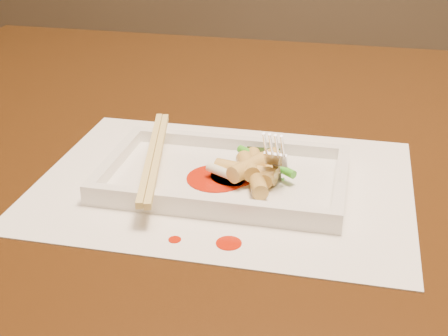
% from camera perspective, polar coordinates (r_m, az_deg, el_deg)
% --- Properties ---
extents(table, '(1.40, 0.90, 0.75)m').
position_cam_1_polar(table, '(0.84, 8.49, -3.52)').
color(table, black).
rests_on(table, ground).
extents(placemat, '(0.40, 0.30, 0.00)m').
position_cam_1_polar(placemat, '(0.68, -0.00, -1.42)').
color(placemat, white).
rests_on(placemat, table).
extents(sauce_splatter_a, '(0.02, 0.02, 0.00)m').
position_cam_1_polar(sauce_splatter_a, '(0.57, 0.44, -6.89)').
color(sauce_splatter_a, '#BB1B05').
rests_on(sauce_splatter_a, placemat).
extents(sauce_splatter_b, '(0.01, 0.01, 0.00)m').
position_cam_1_polar(sauce_splatter_b, '(0.58, -4.53, -6.54)').
color(sauce_splatter_b, '#BB1B05').
rests_on(sauce_splatter_b, placemat).
extents(plate_base, '(0.26, 0.16, 0.01)m').
position_cam_1_polar(plate_base, '(0.67, -0.00, -1.06)').
color(plate_base, white).
rests_on(plate_base, placemat).
extents(plate_rim_far, '(0.26, 0.01, 0.01)m').
position_cam_1_polar(plate_rim_far, '(0.73, 1.25, 2.31)').
color(plate_rim_far, white).
rests_on(plate_rim_far, plate_base).
extents(plate_rim_near, '(0.26, 0.01, 0.01)m').
position_cam_1_polar(plate_rim_near, '(0.61, -1.52, -3.31)').
color(plate_rim_near, white).
rests_on(plate_rim_near, plate_base).
extents(plate_rim_left, '(0.01, 0.14, 0.01)m').
position_cam_1_polar(plate_rim_left, '(0.70, -9.91, 0.76)').
color(plate_rim_left, white).
rests_on(plate_rim_left, plate_base).
extents(plate_rim_right, '(0.01, 0.14, 0.01)m').
position_cam_1_polar(plate_rim_right, '(0.66, 10.63, -1.28)').
color(plate_rim_right, white).
rests_on(plate_rim_right, plate_base).
extents(veg_piece, '(0.04, 0.03, 0.01)m').
position_cam_1_polar(veg_piece, '(0.70, 3.52, 0.97)').
color(veg_piece, black).
rests_on(veg_piece, plate_base).
extents(scallion_white, '(0.04, 0.03, 0.01)m').
position_cam_1_polar(scallion_white, '(0.65, -0.09, -0.39)').
color(scallion_white, '#EAEACC').
rests_on(scallion_white, plate_base).
extents(scallion_green, '(0.07, 0.06, 0.01)m').
position_cam_1_polar(scallion_green, '(0.68, 3.84, 0.62)').
color(scallion_green, green).
rests_on(scallion_green, plate_base).
extents(chopstick_a, '(0.06, 0.22, 0.01)m').
position_cam_1_polar(chopstick_a, '(0.69, -6.71, 1.22)').
color(chopstick_a, '#DCC46E').
rests_on(chopstick_a, plate_rim_near).
extents(chopstick_b, '(0.06, 0.22, 0.01)m').
position_cam_1_polar(chopstick_b, '(0.68, -6.07, 1.16)').
color(chopstick_b, '#DCC46E').
rests_on(chopstick_b, plate_rim_near).
extents(fork, '(0.09, 0.10, 0.14)m').
position_cam_1_polar(fork, '(0.65, 6.42, 5.16)').
color(fork, silver).
rests_on(fork, plate_base).
extents(sauce_blob_0, '(0.06, 0.06, 0.00)m').
position_cam_1_polar(sauce_blob_0, '(0.67, -0.71, -0.95)').
color(sauce_blob_0, '#BB1B05').
rests_on(sauce_blob_0, plate_base).
extents(sauce_blob_1, '(0.05, 0.05, 0.00)m').
position_cam_1_polar(sauce_blob_1, '(0.67, 0.83, -0.75)').
color(sauce_blob_1, '#BB1B05').
rests_on(sauce_blob_1, plate_base).
extents(rice_cake_0, '(0.04, 0.03, 0.02)m').
position_cam_1_polar(rice_cake_0, '(0.66, 0.88, -0.13)').
color(rice_cake_0, '#D4BB62').
rests_on(rice_cake_0, plate_base).
extents(rice_cake_1, '(0.03, 0.05, 0.02)m').
position_cam_1_polar(rice_cake_1, '(0.68, 2.90, 0.56)').
color(rice_cake_1, '#D4BB62').
rests_on(rice_cake_1, plate_base).
extents(rice_cake_2, '(0.04, 0.05, 0.02)m').
position_cam_1_polar(rice_cake_2, '(0.65, 2.22, 0.05)').
color(rice_cake_2, '#D4BB62').
rests_on(rice_cake_2, plate_base).
extents(rice_cake_3, '(0.03, 0.05, 0.02)m').
position_cam_1_polar(rice_cake_3, '(0.64, 3.10, -1.35)').
color(rice_cake_3, '#D4BB62').
rests_on(rice_cake_3, plate_base).
extents(rice_cake_4, '(0.02, 0.05, 0.02)m').
position_cam_1_polar(rice_cake_4, '(0.66, 4.18, -0.42)').
color(rice_cake_4, '#D4BB62').
rests_on(rice_cake_4, plate_base).
extents(rice_cake_5, '(0.03, 0.05, 0.02)m').
position_cam_1_polar(rice_cake_5, '(0.66, 2.18, 0.18)').
color(rice_cake_5, '#D4BB62').
rests_on(rice_cake_5, plate_base).
extents(rice_cake_6, '(0.05, 0.03, 0.02)m').
position_cam_1_polar(rice_cake_6, '(0.66, 3.00, -0.51)').
color(rice_cake_6, '#D4BB62').
rests_on(rice_cake_6, plate_base).
extents(rice_cake_7, '(0.04, 0.05, 0.02)m').
position_cam_1_polar(rice_cake_7, '(0.68, 3.33, 0.55)').
color(rice_cake_7, '#D4BB62').
rests_on(rice_cake_7, plate_base).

